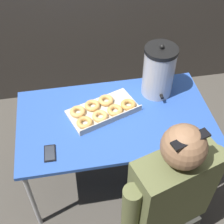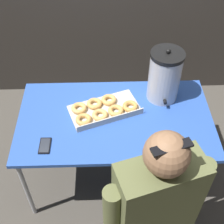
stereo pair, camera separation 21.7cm
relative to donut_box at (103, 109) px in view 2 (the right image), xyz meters
name	(u,v)px [view 2 (the right image)]	position (x,y,z in m)	size (l,w,h in m)	color
ground_plane	(115,173)	(0.08, -0.06, -0.73)	(12.00, 12.00, 0.00)	#4C473F
folding_table	(115,122)	(0.08, -0.06, -0.07)	(1.38, 0.78, 0.71)	#2D56B2
donut_box	(103,109)	(0.00, 0.00, 0.00)	(0.55, 0.41, 0.05)	beige
coffee_urn	(165,76)	(0.44, 0.15, 0.18)	(0.24, 0.27, 0.43)	#B7B7BC
cell_phone	(45,146)	(-0.39, -0.30, -0.02)	(0.07, 0.13, 0.01)	black
person_seated	(155,209)	(0.30, -0.70, -0.14)	(0.62, 0.36, 1.25)	#33332D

